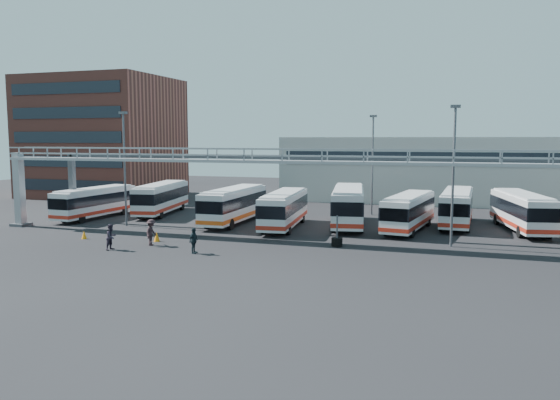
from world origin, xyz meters
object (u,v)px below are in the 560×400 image
(light_pole_back, at_px, (373,159))
(bus_7, at_px, (457,206))
(light_pole_left, at_px, (125,162))
(cone_left, at_px, (84,235))
(tire_stack, at_px, (337,241))
(pedestrian_c, at_px, (151,232))
(cone_right, at_px, (157,237))
(bus_8, at_px, (521,210))
(pedestrian_b, at_px, (111,237))
(bus_1, at_px, (162,197))
(light_pole_mid, at_px, (453,168))
(bus_4, at_px, (284,208))
(bus_3, at_px, (234,204))
(bus_5, at_px, (348,205))
(pedestrian_d, at_px, (194,241))
(bus_0, at_px, (95,201))
(bus_6, at_px, (409,211))

(light_pole_back, bearing_deg, bus_7, -30.35)
(light_pole_left, distance_m, cone_left, 8.57)
(light_pole_left, bearing_deg, tire_stack, -9.88)
(pedestrian_c, xyz_separation_m, cone_right, (-0.47, 1.52, -0.60))
(bus_8, relative_size, cone_left, 16.90)
(pedestrian_b, height_order, cone_right, pedestrian_b)
(pedestrian_c, bearing_deg, bus_1, 23.06)
(light_pole_mid, bearing_deg, cone_left, -168.41)
(cone_right, bearing_deg, bus_4, 50.78)
(bus_4, bearing_deg, light_pole_back, 54.91)
(bus_3, bearing_deg, pedestrian_b, -104.75)
(bus_7, relative_size, pedestrian_c, 5.52)
(bus_5, bearing_deg, pedestrian_b, -141.50)
(light_pole_mid, xyz_separation_m, cone_right, (-21.45, -4.82, -5.36))
(light_pole_mid, xyz_separation_m, pedestrian_d, (-16.71, -7.94, -4.84))
(light_pole_back, relative_size, bus_7, 0.95)
(bus_1, distance_m, bus_7, 29.27)
(bus_7, relative_size, cone_left, 16.58)
(bus_0, bearing_deg, light_pole_back, 26.22)
(light_pole_back, xyz_separation_m, pedestrian_b, (-14.85, -23.58, -4.81))
(pedestrian_b, bearing_deg, bus_6, -47.26)
(bus_4, relative_size, bus_8, 0.97)
(light_pole_mid, relative_size, tire_stack, 4.44)
(pedestrian_d, bearing_deg, cone_right, 58.19)
(pedestrian_c, relative_size, tire_stack, 0.85)
(light_pole_back, bearing_deg, bus_1, -163.37)
(bus_7, bearing_deg, bus_1, -174.90)
(light_pole_left, relative_size, bus_4, 0.96)
(pedestrian_c, bearing_deg, bus_0, 45.86)
(light_pole_left, relative_size, light_pole_back, 1.00)
(light_pole_back, xyz_separation_m, cone_right, (-13.45, -19.82, -5.36))
(bus_7, bearing_deg, bus_8, -10.52)
(light_pole_back, distance_m, bus_0, 28.11)
(light_pole_left, height_order, bus_7, light_pole_left)
(bus_4, height_order, pedestrian_c, bus_4)
(light_pole_mid, xyz_separation_m, tire_stack, (-7.90, -2.50, -5.34))
(bus_4, xyz_separation_m, bus_7, (14.44, 5.90, 0.03))
(bus_0, relative_size, pedestrian_d, 5.67)
(light_pole_back, bearing_deg, pedestrian_c, -121.31)
(bus_3, bearing_deg, bus_8, 8.12)
(light_pole_back, height_order, bus_5, light_pole_back)
(light_pole_left, bearing_deg, pedestrian_d, -38.40)
(bus_6, relative_size, pedestrian_d, 5.90)
(pedestrian_b, distance_m, cone_left, 5.49)
(bus_6, bearing_deg, bus_1, -177.75)
(pedestrian_d, bearing_deg, bus_1, 37.70)
(bus_6, bearing_deg, bus_8, 25.02)
(bus_5, xyz_separation_m, cone_right, (-12.52, -11.90, -1.56))
(bus_1, bearing_deg, pedestrian_b, -80.96)
(bus_5, relative_size, cone_left, 18.10)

